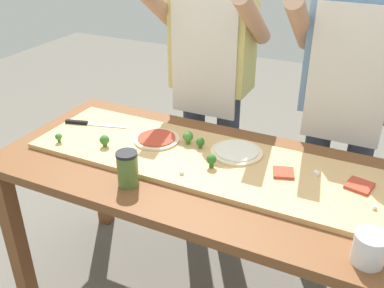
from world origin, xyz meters
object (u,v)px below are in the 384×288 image
Objects in this scene: sauce_jar at (128,169)px; chefs_knife at (87,123)px; prep_table at (202,188)px; pizza_whole_white_garlic at (237,152)px; cheese_crumble_b at (316,173)px; cheese_crumble_c at (375,207)px; pizza_slice_center at (359,186)px; flour_cup at (369,250)px; pizza_whole_tomato_red at (157,139)px; cheese_crumble_a at (182,173)px; broccoli_floret_front_mid at (105,140)px; cook_left at (211,70)px; broccoli_floret_center_left at (59,137)px; broccoli_floret_back_right at (211,160)px; broccoli_floret_back_left at (188,137)px; pizza_slice_near_right at (283,173)px; broccoli_floret_center_right at (200,142)px; cook_right at (349,91)px.

chefs_knife is at bearing 144.07° from sauce_jar.
prep_table is 7.77× the size of pizza_whole_white_garlic.
cheese_crumble_b is 1.28× the size of cheese_crumble_c.
sauce_jar is (-0.20, -0.24, 0.17)m from prep_table.
sauce_jar reaches higher than pizza_slice_center.
sauce_jar is at bearing -166.12° from cheese_crumble_c.
chefs_knife is 2.14× the size of sauce_jar.
pizza_slice_center is at bearing 118.57° from cheese_crumble_c.
flour_cup is (0.07, -0.37, 0.02)m from pizza_slice_center.
pizza_whole_tomato_red reaches higher than prep_table.
sauce_jar is (-0.16, -0.12, 0.04)m from cheese_crumble_a.
cheese_crumble_b is (0.87, 0.16, -0.02)m from broccoli_floret_front_mid.
pizza_slice_center is at bearing -3.42° from cheese_crumble_b.
cook_left reaches higher than cheese_crumble_c.
pizza_whole_white_garlic is at bearing 164.45° from cheese_crumble_c.
pizza_whole_white_garlic is 5.07× the size of broccoli_floret_center_left.
pizza_slice_center is 0.05× the size of cook_left.
cook_left reaches higher than broccoli_floret_back_right.
chefs_knife is 0.20m from broccoli_floret_center_left.
sauce_jar is (-0.08, -0.36, 0.01)m from broccoli_floret_back_left.
pizza_slice_near_right is 1.33× the size of broccoli_floret_back_left.
cheese_crumble_c is (0.93, -0.11, -0.00)m from pizza_whole_tomato_red.
pizza_whole_tomato_red is at bearing 101.09° from sauce_jar.
cook_left is at bearing 144.35° from cheese_crumble_b.
broccoli_floret_center_right is 0.41m from broccoli_floret_front_mid.
pizza_slice_near_right is at bearing -1.41° from chefs_knife.
pizza_whole_white_garlic reaches higher than cheese_crumble_a.
pizza_whole_white_garlic is 0.50m from pizza_slice_center.
pizza_whole_white_garlic is 0.16m from broccoli_floret_back_right.
cook_left reaches higher than broccoli_floret_front_mid.
cheese_crumble_a is 0.01× the size of cook_right.
pizza_whole_white_garlic is at bearing 3.80° from chefs_knife.
broccoli_floret_center_left reaches higher than cheese_crumble_c.
broccoli_floret_back_right is at bearing 179.30° from cheese_crumble_c.
pizza_slice_center is at bearing 0.51° from chefs_knife.
cook_right is (0.52, 0.46, 0.16)m from broccoli_floret_center_right.
flour_cup is at bearing -35.66° from pizza_whole_white_garlic.
broccoli_floret_back_left is 4.22× the size of cheese_crumble_c.
pizza_whole_white_garlic is 1.58× the size of sauce_jar.
broccoli_floret_back_left is (-0.12, 0.12, 0.16)m from prep_table.
cheese_crumble_c is (0.34, -0.08, 0.00)m from pizza_slice_near_right.
broccoli_floret_center_left is 3.40× the size of cheese_crumble_a.
cook_right reaches higher than cheese_crumble_c.
broccoli_floret_front_mid is (-0.76, -0.12, 0.02)m from pizza_slice_near_right.
prep_table is at bearing -129.23° from cook_right.
prep_table is 0.47m from cheese_crumble_b.
cheese_crumble_b is at bearing 150.48° from cheese_crumble_c.
chefs_knife is 0.52m from broccoli_floret_back_left.
broccoli_floret_center_right is at bearing 172.52° from pizza_slice_near_right.
pizza_slice_center is (0.86, 0.01, -0.00)m from pizza_whole_tomato_red.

